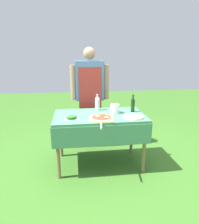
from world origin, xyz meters
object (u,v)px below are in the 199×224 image
(oil_bottle, at_px, (133,105))
(water_bottle, at_px, (97,103))
(person_cook, at_px, (90,91))
(plate_stack, at_px, (133,117))
(pizza_on_peel, at_px, (102,118))
(mixing_tub, at_px, (115,109))
(prep_table, at_px, (99,122))
(herb_container, at_px, (72,117))

(oil_bottle, bearing_deg, water_bottle, 163.06)
(oil_bottle, height_order, water_bottle, oil_bottle)
(person_cook, xyz_separation_m, plate_stack, (0.53, -0.83, -0.23))
(person_cook, relative_size, pizza_on_peel, 3.05)
(person_cook, xyz_separation_m, oil_bottle, (0.59, -0.56, -0.13))
(pizza_on_peel, height_order, mixing_tub, mixing_tub)
(prep_table, bearing_deg, water_bottle, 90.43)
(herb_container, height_order, plate_stack, herb_container)
(prep_table, bearing_deg, person_cook, 97.28)
(herb_container, relative_size, mixing_tub, 1.48)
(water_bottle, bearing_deg, oil_bottle, -16.94)
(herb_container, bearing_deg, plate_stack, -2.54)
(oil_bottle, height_order, mixing_tub, oil_bottle)
(oil_bottle, relative_size, mixing_tub, 1.94)
(plate_stack, bearing_deg, oil_bottle, 76.45)
(prep_table, xyz_separation_m, herb_container, (-0.39, -0.15, 0.13))
(oil_bottle, bearing_deg, pizza_on_peel, -150.11)
(water_bottle, relative_size, mixing_tub, 1.81)
(prep_table, height_order, pizza_on_peel, pizza_on_peel)
(prep_table, height_order, mixing_tub, mixing_tub)
(pizza_on_peel, distance_m, herb_container, 0.40)
(prep_table, height_order, plate_stack, plate_stack)
(person_cook, bearing_deg, water_bottle, 102.83)
(herb_container, height_order, mixing_tub, mixing_tub)
(person_cook, bearing_deg, prep_table, 98.75)
(prep_table, height_order, water_bottle, water_bottle)
(prep_table, xyz_separation_m, water_bottle, (-0.00, 0.24, 0.22))
(pizza_on_peel, xyz_separation_m, water_bottle, (-0.01, 0.45, 0.10))
(oil_bottle, relative_size, water_bottle, 1.07)
(person_cook, xyz_separation_m, water_bottle, (0.08, -0.40, -0.12))
(prep_table, distance_m, pizza_on_peel, 0.24)
(prep_table, bearing_deg, mixing_tub, 14.57)
(prep_table, relative_size, plate_stack, 4.76)
(oil_bottle, distance_m, herb_container, 0.94)
(oil_bottle, bearing_deg, person_cook, 136.88)
(water_bottle, xyz_separation_m, mixing_tub, (0.24, -0.18, -0.05))
(mixing_tub, bearing_deg, herb_container, -161.26)
(water_bottle, distance_m, herb_container, 0.56)
(person_cook, distance_m, plate_stack, 1.01)
(person_cook, relative_size, water_bottle, 7.06)
(person_cook, height_order, pizza_on_peel, person_cook)
(water_bottle, bearing_deg, prep_table, -89.57)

